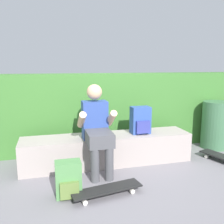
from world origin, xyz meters
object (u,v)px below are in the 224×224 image
at_px(backpack_on_ground, 68,180).
at_px(person_skater, 97,126).
at_px(skateboard_near_person, 107,189).
at_px(backpack_on_bench, 141,121).
at_px(bench_main, 108,149).
at_px(trash_bin, 216,125).

bearing_deg(backpack_on_ground, person_skater, 53.15).
relative_size(skateboard_near_person, backpack_on_bench, 2.06).
distance_m(bench_main, trash_bin, 2.01).
bearing_deg(person_skater, backpack_on_ground, -126.85).
bearing_deg(skateboard_near_person, trash_bin, 26.80).
relative_size(person_skater, trash_bin, 1.45).
distance_m(person_skater, backpack_on_ground, 0.85).
height_order(bench_main, trash_bin, trash_bin).
bearing_deg(person_skater, trash_bin, 11.20).
relative_size(bench_main, person_skater, 2.09).
height_order(backpack_on_bench, backpack_on_ground, backpack_on_bench).
relative_size(backpack_on_bench, backpack_on_ground, 1.00).
bearing_deg(skateboard_near_person, bench_main, 75.84).
bearing_deg(backpack_on_ground, skateboard_near_person, -14.05).
height_order(bench_main, skateboard_near_person, bench_main).
bearing_deg(bench_main, person_skater, -132.63).
bearing_deg(trash_bin, backpack_on_bench, -171.39).
relative_size(bench_main, trash_bin, 3.03).
bearing_deg(backpack_on_ground, bench_main, 51.48).
height_order(backpack_on_ground, trash_bin, trash_bin).
bearing_deg(backpack_on_bench, skateboard_near_person, -129.23).
height_order(person_skater, backpack_on_bench, person_skater).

